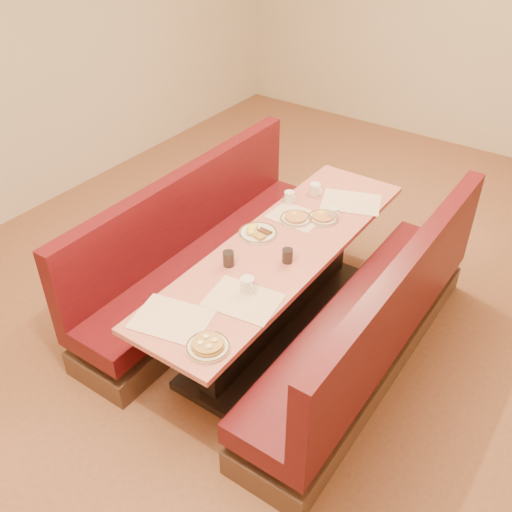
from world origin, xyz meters
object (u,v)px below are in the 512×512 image
Objects in this scene: pancake_plate at (208,346)px; coffee_mug_d at (315,189)px; booth_right at (372,330)px; eggs_plate at (257,232)px; coffee_mug_a at (248,285)px; diner_table at (280,289)px; soda_tumbler_near at (229,259)px; coffee_mug_b at (290,197)px; booth_left at (202,256)px; coffee_mug_c at (334,213)px; soda_tumbler_mid at (287,256)px.

coffee_mug_d is (-0.37, 1.80, 0.03)m from pancake_plate.
booth_right is 9.08× the size of eggs_plate.
coffee_mug_a reaches higher than pancake_plate.
diner_table is 0.45m from eggs_plate.
coffee_mug_b is at bearing 96.70° from soda_tumbler_near.
coffee_mug_a is (-0.11, 0.53, 0.03)m from pancake_plate.
booth_left is 22.46× the size of coffee_mug_b.
coffee_mug_c is at bearing 77.67° from diner_table.
booth_right reaches higher than coffee_mug_d.
eggs_plate is 0.38m from soda_tumbler_mid.
coffee_mug_a is 0.29m from soda_tumbler_near.
eggs_plate is at bearing -79.84° from coffee_mug_d.
soda_tumbler_mid reaches higher than diner_table.
eggs_plate is 0.41m from soda_tumbler_near.
booth_right is 25.40× the size of soda_tumbler_mid.
soda_tumbler_mid is (-0.60, -0.13, 0.44)m from booth_right.
soda_tumbler_near reaches higher than coffee_mug_a.
coffee_mug_d is at bearing 165.46° from coffee_mug_c.
booth_left is at bearing -114.72° from coffee_mug_b.
coffee_mug_d is (-0.26, 1.28, -0.00)m from coffee_mug_a.
soda_tumbler_mid is at bearing 108.06° from coffee_mug_a.
pancake_plate is 0.93m from soda_tumbler_mid.
coffee_mug_d is at bearing 108.73° from soda_tumbler_mid.
booth_left is (-0.73, 0.00, -0.01)m from diner_table.
diner_table is 0.73m from booth_right.
eggs_plate is 0.60m from coffee_mug_c.
booth_right is 1.07m from soda_tumbler_near.
coffee_mug_c is 0.95m from soda_tumbler_near.
soda_tumbler_mid reaches higher than coffee_mug_c.
pancake_plate is 2.30× the size of coffee_mug_c.
diner_table is 0.69m from coffee_mug_c.
diner_table is 24.14× the size of soda_tumbler_near.
coffee_mug_d is at bearing 78.65° from coffee_mug_b.
diner_table is at bearing 66.02° from soda_tumbler_near.
pancake_plate is (0.20, -1.05, 0.39)m from diner_table.
coffee_mug_c reaches higher than eggs_plate.
booth_right is at bearing -25.73° from coffee_mug_d.
booth_left is 1.46m from booth_right.
booth_right is at bearing 22.82° from soda_tumbler_near.
coffee_mug_c is at bearing -23.83° from coffee_mug_d.
diner_table is at bearing 134.92° from soda_tumbler_mid.
coffee_mug_a is at bearing -55.75° from coffee_mug_b.
pancake_plate is at bearing -79.35° from diner_table.
booth_right is 22.46× the size of coffee_mug_b.
eggs_plate is at bearing 143.09° from coffee_mug_a.
diner_table is 0.46m from soda_tumbler_mid.
coffee_mug_a reaches higher than coffee_mug_b.
coffee_mug_a is 1.20× the size of soda_tumbler_mid.
booth_right is 0.94m from coffee_mug_a.
booth_left reaches higher than diner_table.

